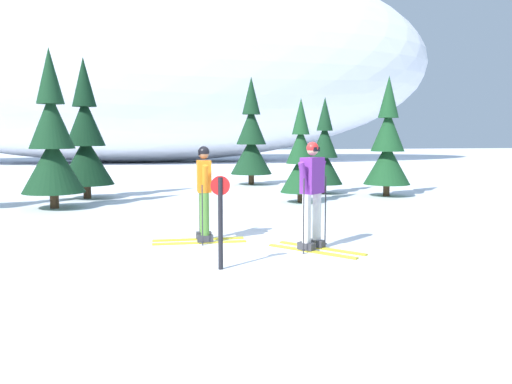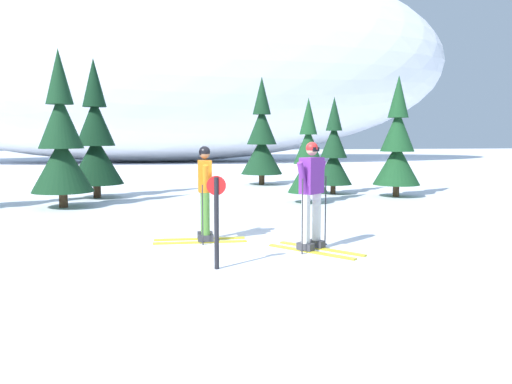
{
  "view_description": "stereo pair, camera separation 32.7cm",
  "coord_description": "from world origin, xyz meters",
  "px_view_note": "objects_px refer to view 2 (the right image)",
  "views": [
    {
      "loc": [
        -1.9,
        -8.85,
        1.95
      ],
      "look_at": [
        -0.05,
        0.27,
        0.95
      ],
      "focal_mm": 37.65,
      "sensor_mm": 36.0,
      "label": 1
    },
    {
      "loc": [
        -1.57,
        -8.91,
        1.95
      ],
      "look_at": [
        -0.05,
        0.27,
        0.95
      ],
      "focal_mm": 37.65,
      "sensor_mm": 36.0,
      "label": 2
    }
  ],
  "objects_px": {
    "pine_tree_left": "(61,142)",
    "pine_tree_far_right": "(397,146)",
    "skier_orange_jacket": "(205,192)",
    "pine_tree_center": "(262,140)",
    "pine_tree_center_right": "(308,159)",
    "pine_tree_right": "(334,154)",
    "pine_tree_center_left": "(96,140)",
    "skier_purple_jacket": "(312,194)",
    "trail_marker_post": "(216,216)"
  },
  "relations": [
    {
      "from": "pine_tree_far_right",
      "to": "pine_tree_center_right",
      "type": "bearing_deg",
      "value": -161.88
    },
    {
      "from": "pine_tree_far_right",
      "to": "trail_marker_post",
      "type": "height_order",
      "value": "pine_tree_far_right"
    },
    {
      "from": "skier_orange_jacket",
      "to": "trail_marker_post",
      "type": "bearing_deg",
      "value": -89.26
    },
    {
      "from": "pine_tree_center",
      "to": "pine_tree_center_right",
      "type": "height_order",
      "value": "pine_tree_center"
    },
    {
      "from": "pine_tree_center_left",
      "to": "pine_tree_center_right",
      "type": "relative_size",
      "value": 1.43
    },
    {
      "from": "skier_purple_jacket",
      "to": "pine_tree_center_right",
      "type": "relative_size",
      "value": 0.61
    },
    {
      "from": "skier_purple_jacket",
      "to": "pine_tree_right",
      "type": "bearing_deg",
      "value": 70.06
    },
    {
      "from": "pine_tree_center_left",
      "to": "pine_tree_right",
      "type": "xyz_separation_m",
      "value": [
        7.54,
        -0.15,
        -0.45
      ]
    },
    {
      "from": "pine_tree_center_right",
      "to": "trail_marker_post",
      "type": "distance_m",
      "value": 7.9
    },
    {
      "from": "pine_tree_center",
      "to": "pine_tree_far_right",
      "type": "relative_size",
      "value": 1.1
    },
    {
      "from": "pine_tree_left",
      "to": "pine_tree_right",
      "type": "height_order",
      "value": "pine_tree_left"
    },
    {
      "from": "skier_purple_jacket",
      "to": "pine_tree_far_right",
      "type": "relative_size",
      "value": 0.48
    },
    {
      "from": "pine_tree_center",
      "to": "skier_purple_jacket",
      "type": "bearing_deg",
      "value": -96.04
    },
    {
      "from": "pine_tree_center_right",
      "to": "skier_purple_jacket",
      "type": "bearing_deg",
      "value": -104.36
    },
    {
      "from": "pine_tree_center_left",
      "to": "pine_tree_right",
      "type": "height_order",
      "value": "pine_tree_center_left"
    },
    {
      "from": "skier_orange_jacket",
      "to": "skier_purple_jacket",
      "type": "bearing_deg",
      "value": -32.02
    },
    {
      "from": "pine_tree_left",
      "to": "pine_tree_center",
      "type": "height_order",
      "value": "pine_tree_left"
    },
    {
      "from": "pine_tree_left",
      "to": "trail_marker_post",
      "type": "distance_m",
      "value": 8.12
    },
    {
      "from": "pine_tree_right",
      "to": "pine_tree_far_right",
      "type": "xyz_separation_m",
      "value": [
        1.71,
        -1.09,
        0.25
      ]
    },
    {
      "from": "skier_orange_jacket",
      "to": "pine_tree_center_left",
      "type": "bearing_deg",
      "value": 110.88
    },
    {
      "from": "skier_orange_jacket",
      "to": "pine_tree_left",
      "type": "height_order",
      "value": "pine_tree_left"
    },
    {
      "from": "pine_tree_left",
      "to": "pine_tree_far_right",
      "type": "distance_m",
      "value": 9.91
    },
    {
      "from": "pine_tree_center",
      "to": "trail_marker_post",
      "type": "height_order",
      "value": "pine_tree_center"
    },
    {
      "from": "pine_tree_center_right",
      "to": "pine_tree_right",
      "type": "bearing_deg",
      "value": 56.03
    },
    {
      "from": "pine_tree_left",
      "to": "pine_tree_center_left",
      "type": "height_order",
      "value": "pine_tree_center_left"
    },
    {
      "from": "skier_orange_jacket",
      "to": "pine_tree_center",
      "type": "xyz_separation_m",
      "value": [
        2.98,
        10.86,
        0.83
      ]
    },
    {
      "from": "skier_orange_jacket",
      "to": "skier_purple_jacket",
      "type": "distance_m",
      "value": 2.03
    },
    {
      "from": "skier_purple_jacket",
      "to": "skier_orange_jacket",
      "type": "bearing_deg",
      "value": 147.98
    },
    {
      "from": "pine_tree_right",
      "to": "skier_orange_jacket",
      "type": "bearing_deg",
      "value": -123.21
    },
    {
      "from": "skier_orange_jacket",
      "to": "pine_tree_left",
      "type": "distance_m",
      "value": 6.29
    },
    {
      "from": "pine_tree_center_right",
      "to": "trail_marker_post",
      "type": "bearing_deg",
      "value": -114.52
    },
    {
      "from": "pine_tree_center_left",
      "to": "trail_marker_post",
      "type": "bearing_deg",
      "value": -73.27
    },
    {
      "from": "pine_tree_center_left",
      "to": "pine_tree_center_right",
      "type": "height_order",
      "value": "pine_tree_center_left"
    },
    {
      "from": "skier_purple_jacket",
      "to": "trail_marker_post",
      "type": "distance_m",
      "value": 1.97
    },
    {
      "from": "skier_purple_jacket",
      "to": "trail_marker_post",
      "type": "height_order",
      "value": "skier_purple_jacket"
    },
    {
      "from": "pine_tree_center",
      "to": "trail_marker_post",
      "type": "relative_size",
      "value": 3.06
    },
    {
      "from": "pine_tree_left",
      "to": "pine_tree_right",
      "type": "xyz_separation_m",
      "value": [
        8.15,
        2.01,
        -0.43
      ]
    },
    {
      "from": "pine_tree_center_left",
      "to": "pine_tree_right",
      "type": "bearing_deg",
      "value": -1.15
    },
    {
      "from": "skier_purple_jacket",
      "to": "pine_tree_center_left",
      "type": "bearing_deg",
      "value": 118.21
    },
    {
      "from": "pine_tree_left",
      "to": "pine_tree_far_right",
      "type": "height_order",
      "value": "pine_tree_left"
    },
    {
      "from": "pine_tree_center_right",
      "to": "pine_tree_center_left",
      "type": "bearing_deg",
      "value": 159.61
    },
    {
      "from": "pine_tree_center_left",
      "to": "pine_tree_center",
      "type": "relative_size",
      "value": 1.02
    },
    {
      "from": "pine_tree_left",
      "to": "trail_marker_post",
      "type": "relative_size",
      "value": 3.08
    },
    {
      "from": "skier_purple_jacket",
      "to": "pine_tree_left",
      "type": "xyz_separation_m",
      "value": [
        -5.14,
        6.28,
        0.79
      ]
    },
    {
      "from": "pine_tree_far_right",
      "to": "trail_marker_post",
      "type": "bearing_deg",
      "value": -128.03
    },
    {
      "from": "pine_tree_center",
      "to": "trail_marker_post",
      "type": "bearing_deg",
      "value": -102.87
    },
    {
      "from": "pine_tree_right",
      "to": "trail_marker_post",
      "type": "relative_size",
      "value": 2.33
    },
    {
      "from": "pine_tree_center_right",
      "to": "trail_marker_post",
      "type": "xyz_separation_m",
      "value": [
        -3.27,
        -7.17,
        -0.47
      ]
    },
    {
      "from": "pine_tree_far_right",
      "to": "pine_tree_left",
      "type": "bearing_deg",
      "value": -174.68
    },
    {
      "from": "skier_orange_jacket",
      "to": "pine_tree_center",
      "type": "bearing_deg",
      "value": 74.65
    }
  ]
}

